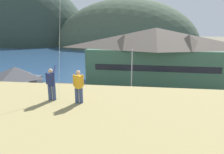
{
  "coord_description": "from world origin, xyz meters",
  "views": [
    {
      "loc": [
        4.57,
        -19.0,
        10.59
      ],
      "look_at": [
        0.75,
        9.0,
        3.76
      ],
      "focal_mm": 31.7,
      "sensor_mm": 36.0,
      "label": 1
    }
  ],
  "objects_px": {
    "storage_shed_near_lot": "(17,83)",
    "parked_car_front_row_silver": "(103,97)",
    "parked_car_mid_row_near": "(173,102)",
    "parking_light_pole": "(132,71)",
    "harbor_lodge": "(155,54)",
    "parked_car_front_row_red": "(156,121)",
    "person_companion": "(79,86)",
    "storage_shed_waterside": "(126,70)",
    "parked_car_mid_row_center": "(54,112)",
    "wharf_dock": "(118,69)",
    "parked_car_corner_spot": "(9,116)",
    "moored_boat_wharfside": "(105,68)",
    "person_kite_flyer": "(51,83)"
  },
  "relations": [
    {
      "from": "parked_car_corner_spot",
      "to": "person_companion",
      "type": "height_order",
      "value": "person_companion"
    },
    {
      "from": "parked_car_mid_row_center",
      "to": "parked_car_front_row_silver",
      "type": "bearing_deg",
      "value": 52.37
    },
    {
      "from": "parked_car_front_row_silver",
      "to": "parked_car_mid_row_center",
      "type": "height_order",
      "value": "same"
    },
    {
      "from": "storage_shed_near_lot",
      "to": "parking_light_pole",
      "type": "bearing_deg",
      "value": 9.57
    },
    {
      "from": "wharf_dock",
      "to": "person_companion",
      "type": "height_order",
      "value": "person_companion"
    },
    {
      "from": "storage_shed_waterside",
      "to": "moored_boat_wharfside",
      "type": "height_order",
      "value": "storage_shed_waterside"
    },
    {
      "from": "parked_car_mid_row_near",
      "to": "parking_light_pole",
      "type": "xyz_separation_m",
      "value": [
        -5.77,
        3.68,
        3.35
      ]
    },
    {
      "from": "person_companion",
      "to": "storage_shed_near_lot",
      "type": "bearing_deg",
      "value": 131.43
    },
    {
      "from": "storage_shed_waterside",
      "to": "parked_car_front_row_red",
      "type": "distance_m",
      "value": 21.15
    },
    {
      "from": "storage_shed_waterside",
      "to": "harbor_lodge",
      "type": "bearing_deg",
      "value": -7.24
    },
    {
      "from": "harbor_lodge",
      "to": "parked_car_mid_row_near",
      "type": "relative_size",
      "value": 6.6
    },
    {
      "from": "parked_car_corner_spot",
      "to": "parked_car_front_row_red",
      "type": "bearing_deg",
      "value": 3.08
    },
    {
      "from": "storage_shed_near_lot",
      "to": "wharf_dock",
      "type": "distance_m",
      "value": 27.92
    },
    {
      "from": "parked_car_mid_row_center",
      "to": "parked_car_corner_spot",
      "type": "xyz_separation_m",
      "value": [
        -4.65,
        -1.63,
        0.0
      ]
    },
    {
      "from": "storage_shed_near_lot",
      "to": "moored_boat_wharfside",
      "type": "height_order",
      "value": "storage_shed_near_lot"
    },
    {
      "from": "moored_boat_wharfside",
      "to": "parking_light_pole",
      "type": "height_order",
      "value": "parking_light_pole"
    },
    {
      "from": "parked_car_front_row_silver",
      "to": "person_companion",
      "type": "height_order",
      "value": "person_companion"
    },
    {
      "from": "parked_car_mid_row_center",
      "to": "parked_car_front_row_red",
      "type": "xyz_separation_m",
      "value": [
        11.7,
        -0.75,
        0.0
      ]
    },
    {
      "from": "storage_shed_near_lot",
      "to": "person_companion",
      "type": "relative_size",
      "value": 3.61
    },
    {
      "from": "parked_car_mid_row_near",
      "to": "parking_light_pole",
      "type": "height_order",
      "value": "parking_light_pole"
    },
    {
      "from": "storage_shed_near_lot",
      "to": "harbor_lodge",
      "type": "bearing_deg",
      "value": 31.31
    },
    {
      "from": "storage_shed_near_lot",
      "to": "parked_car_corner_spot",
      "type": "bearing_deg",
      "value": -63.54
    },
    {
      "from": "moored_boat_wharfside",
      "to": "person_kite_flyer",
      "type": "bearing_deg",
      "value": -84.38
    },
    {
      "from": "parked_car_mid_row_center",
      "to": "parked_car_mid_row_near",
      "type": "xyz_separation_m",
      "value": [
        14.47,
        5.36,
        0.0
      ]
    },
    {
      "from": "harbor_lodge",
      "to": "parked_car_mid_row_near",
      "type": "height_order",
      "value": "harbor_lodge"
    },
    {
      "from": "parked_car_mid_row_center",
      "to": "harbor_lodge",
      "type": "bearing_deg",
      "value": 56.11
    },
    {
      "from": "parked_car_corner_spot",
      "to": "parked_car_mid_row_near",
      "type": "xyz_separation_m",
      "value": [
        19.12,
        6.99,
        0.0
      ]
    },
    {
      "from": "harbor_lodge",
      "to": "person_kite_flyer",
      "type": "xyz_separation_m",
      "value": [
        -7.76,
        -29.97,
        2.01
      ]
    },
    {
      "from": "parked_car_mid_row_center",
      "to": "moored_boat_wharfside",
      "type": "bearing_deg",
      "value": 87.83
    },
    {
      "from": "harbor_lodge",
      "to": "wharf_dock",
      "type": "distance_m",
      "value": 15.35
    },
    {
      "from": "parked_car_front_row_silver",
      "to": "parked_car_mid_row_center",
      "type": "bearing_deg",
      "value": -127.63
    },
    {
      "from": "parked_car_front_row_silver",
      "to": "person_companion",
      "type": "relative_size",
      "value": 2.45
    },
    {
      "from": "wharf_dock",
      "to": "parked_car_corner_spot",
      "type": "height_order",
      "value": "parked_car_corner_spot"
    },
    {
      "from": "parking_light_pole",
      "to": "person_companion",
      "type": "distance_m",
      "value": 20.48
    },
    {
      "from": "storage_shed_near_lot",
      "to": "parked_car_mid_row_near",
      "type": "relative_size",
      "value": 1.49
    },
    {
      "from": "storage_shed_waterside",
      "to": "moored_boat_wharfside",
      "type": "xyz_separation_m",
      "value": [
        -6.02,
        9.65,
        -1.67
      ]
    },
    {
      "from": "parking_light_pole",
      "to": "parked_car_front_row_silver",
      "type": "bearing_deg",
      "value": -143.94
    },
    {
      "from": "parked_car_mid_row_center",
      "to": "person_kite_flyer",
      "type": "height_order",
      "value": "person_kite_flyer"
    },
    {
      "from": "wharf_dock",
      "to": "storage_shed_near_lot",
      "type": "bearing_deg",
      "value": -117.73
    },
    {
      "from": "parked_car_front_row_silver",
      "to": "person_companion",
      "type": "distance_m",
      "value": 18.58
    },
    {
      "from": "person_kite_flyer",
      "to": "person_companion",
      "type": "relative_size",
      "value": 1.07
    },
    {
      "from": "storage_shed_waterside",
      "to": "person_kite_flyer",
      "type": "bearing_deg",
      "value": -93.82
    },
    {
      "from": "parked_car_front_row_red",
      "to": "person_companion",
      "type": "xyz_separation_m",
      "value": [
        -5.04,
        -10.31,
        6.7
      ]
    },
    {
      "from": "storage_shed_near_lot",
      "to": "parked_car_front_row_silver",
      "type": "distance_m",
      "value": 13.37
    },
    {
      "from": "storage_shed_near_lot",
      "to": "parked_car_front_row_silver",
      "type": "height_order",
      "value": "storage_shed_near_lot"
    },
    {
      "from": "parked_car_front_row_silver",
      "to": "parked_car_corner_spot",
      "type": "distance_m",
      "value": 12.21
    },
    {
      "from": "storage_shed_waterside",
      "to": "parked_car_corner_spot",
      "type": "distance_m",
      "value": 24.54
    },
    {
      "from": "storage_shed_waterside",
      "to": "parked_car_mid_row_near",
      "type": "relative_size",
      "value": 1.16
    },
    {
      "from": "harbor_lodge",
      "to": "parking_light_pole",
      "type": "relative_size",
      "value": 3.69
    },
    {
      "from": "wharf_dock",
      "to": "parked_car_front_row_silver",
      "type": "distance_m",
      "value": 24.61
    }
  ]
}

